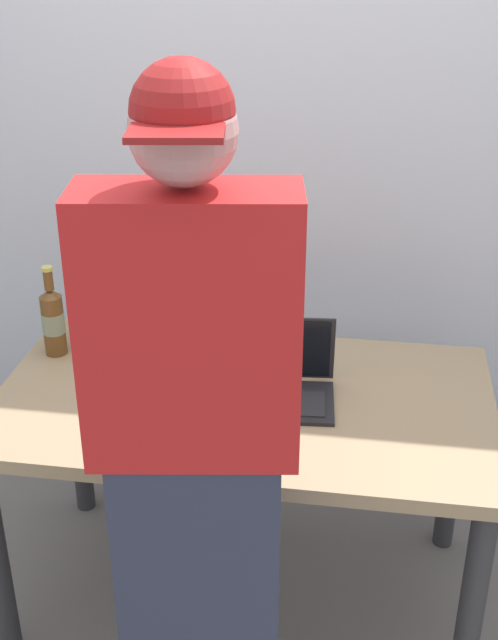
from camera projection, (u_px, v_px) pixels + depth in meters
The scene contains 8 objects.
ground_plane at pixel (244, 592), 2.77m from camera, with size 8.00×8.00×0.00m, color slate.
desk at pixel (244, 426), 2.47m from camera, with size 1.46×0.82×0.77m.
laptop at pixel (278, 380), 2.41m from camera, with size 0.35×0.28×0.22m.
beer_bottle_dark at pixel (53, 320), 2.61m from camera, with size 0.07×0.07×0.30m.
beer_bottle_brown at pixel (104, 299), 2.76m from camera, with size 0.07×0.07×0.28m.
beer_bottle_green at pixel (86, 313), 2.65m from camera, with size 0.07×0.07×0.30m.
person_figure at pixel (195, 468), 1.83m from camera, with size 0.47×0.31×1.82m.
back_wall at pixel (277, 151), 2.85m from camera, with size 6.00×0.10×2.60m, color silver.
Camera 1 is at (0.33, -2.04, 2.05)m, focal length 46.45 mm.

